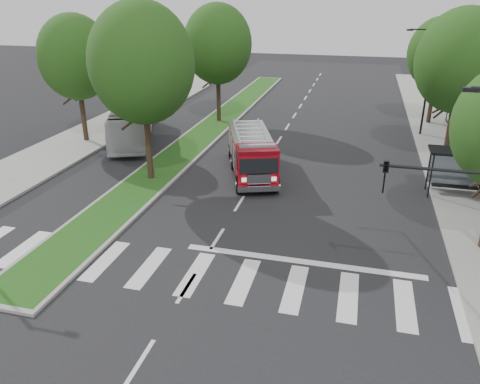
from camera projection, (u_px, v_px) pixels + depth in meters
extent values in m
plane|color=black|center=(217.00, 239.00, 21.36)|extent=(140.00, 140.00, 0.00)
cube|color=gray|center=(472.00, 183.00, 27.35)|extent=(5.00, 80.00, 0.15)
cube|color=gray|center=(65.00, 148.00, 33.58)|extent=(5.00, 80.00, 0.15)
cube|color=gray|center=(212.00, 127.00, 38.74)|extent=(3.00, 50.00, 0.14)
cube|color=#1C4D16|center=(212.00, 126.00, 38.71)|extent=(2.60, 49.50, 0.02)
cylinder|color=black|center=(431.00, 176.00, 25.20)|extent=(0.08, 0.08, 2.50)
cylinder|color=black|center=(428.00, 169.00, 26.26)|extent=(0.08, 0.08, 2.50)
cube|color=black|center=(461.00, 152.00, 24.90)|extent=(3.20, 1.60, 0.12)
cube|color=#8C99A5|center=(455.00, 169.00, 26.01)|extent=(2.80, 0.04, 1.80)
cube|color=black|center=(455.00, 186.00, 25.68)|extent=(2.40, 0.40, 0.08)
cylinder|color=black|center=(450.00, 129.00, 30.30)|extent=(0.36, 0.36, 4.40)
ellipsoid|color=#1F3C10|center=(462.00, 61.00, 28.61)|extent=(5.60, 5.60, 6.44)
cylinder|color=black|center=(431.00, 101.00, 39.29)|extent=(0.36, 0.36, 3.96)
ellipsoid|color=#1F3C10|center=(439.00, 53.00, 37.77)|extent=(5.00, 5.00, 5.75)
cylinder|color=black|center=(148.00, 143.00, 27.18)|extent=(0.36, 0.36, 4.62)
ellipsoid|color=#1F3C10|center=(142.00, 63.00, 25.40)|extent=(5.80, 5.80, 6.67)
cylinder|color=black|center=(219.00, 97.00, 39.68)|extent=(0.36, 0.36, 4.40)
ellipsoid|color=#1F3C10|center=(218.00, 44.00, 37.99)|extent=(5.60, 5.60, 6.44)
cylinder|color=black|center=(83.00, 114.00, 34.45)|extent=(0.36, 0.36, 4.18)
ellipsoid|color=#1F3C10|center=(75.00, 57.00, 32.85)|extent=(5.20, 5.20, 5.98)
cube|color=black|center=(471.00, 90.00, 13.15)|extent=(0.45, 0.20, 0.12)
cylinder|color=black|center=(448.00, 171.00, 14.16)|extent=(4.00, 0.10, 0.10)
imported|color=black|center=(385.00, 177.00, 14.74)|extent=(0.18, 0.22, 1.10)
cylinder|color=black|center=(428.00, 84.00, 35.17)|extent=(0.16, 0.16, 8.00)
cylinder|color=black|center=(423.00, 29.00, 33.84)|extent=(1.80, 0.10, 0.10)
cube|color=black|center=(410.00, 30.00, 34.07)|extent=(0.45, 0.20, 0.12)
cube|color=#66050D|center=(251.00, 166.00, 29.04)|extent=(4.69, 7.93, 0.23)
cube|color=#9E0814|center=(250.00, 148.00, 29.33)|extent=(4.08, 6.22, 1.81)
cube|color=#9E0814|center=(257.00, 167.00, 26.09)|extent=(2.68, 2.30, 1.90)
cube|color=#B2B2B7|center=(250.00, 133.00, 28.95)|extent=(4.08, 6.22, 0.11)
cylinder|color=#B2B2B7|center=(237.00, 130.00, 28.81)|extent=(1.91, 5.15, 0.09)
cylinder|color=#B2B2B7|center=(263.00, 130.00, 28.95)|extent=(1.91, 5.15, 0.09)
cube|color=silver|center=(259.00, 188.00, 25.47)|extent=(2.33, 1.09, 0.32)
cube|color=#8C99A5|center=(257.00, 146.00, 25.61)|extent=(1.98, 0.97, 0.16)
cylinder|color=black|center=(239.00, 184.00, 26.11)|extent=(0.63, 1.05, 1.00)
cylinder|color=black|center=(276.00, 183.00, 26.28)|extent=(0.63, 1.05, 1.00)
cylinder|color=black|center=(234.00, 162.00, 29.60)|extent=(0.63, 1.05, 1.00)
cylinder|color=black|center=(266.00, 161.00, 29.77)|extent=(0.63, 1.05, 1.00)
cylinder|color=black|center=(231.00, 151.00, 31.59)|extent=(0.63, 1.05, 1.00)
cylinder|color=black|center=(262.00, 150.00, 31.76)|extent=(0.63, 1.05, 1.00)
imported|color=silver|center=(132.00, 120.00, 35.37)|extent=(6.19, 10.82, 2.97)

